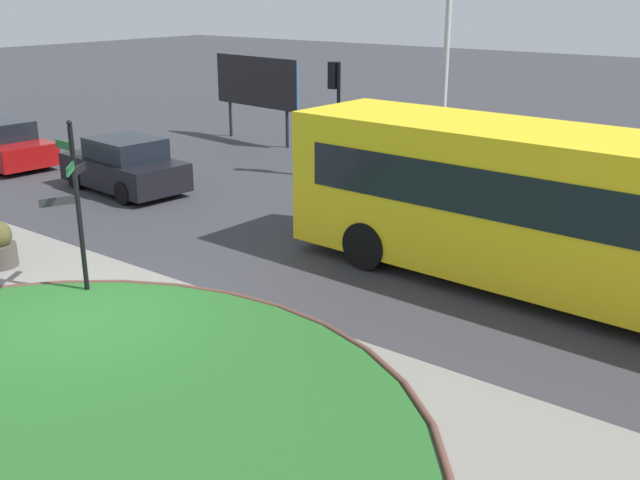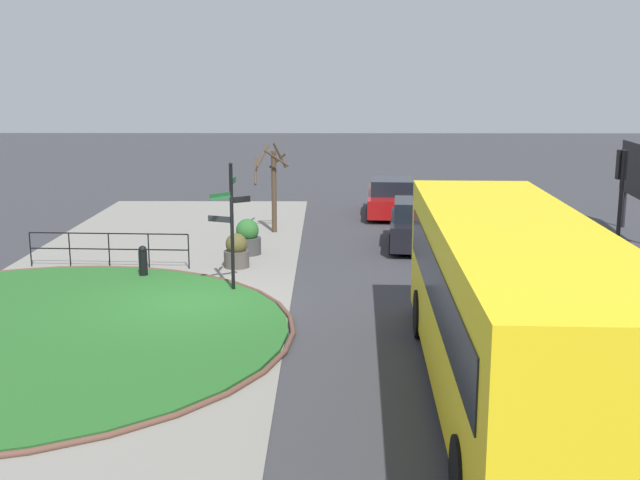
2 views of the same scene
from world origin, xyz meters
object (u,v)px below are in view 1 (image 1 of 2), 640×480
(bus_yellow, at_px, (553,209))
(signpost_directional, at_px, (75,199))
(car_near_lane, at_px, (125,166))
(billboard_left, at_px, (257,83))
(lamppost_tall, at_px, (448,31))
(traffic_light_near, at_px, (335,94))

(bus_yellow, bearing_deg, signpost_directional, 40.68)
(signpost_directional, xyz_separation_m, car_near_lane, (-5.52, 5.38, -1.16))
(car_near_lane, bearing_deg, billboard_left, -70.96)
(signpost_directional, bearing_deg, bus_yellow, 38.43)
(signpost_directional, height_order, car_near_lane, signpost_directional)
(bus_yellow, relative_size, lamppost_tall, 1.31)
(bus_yellow, bearing_deg, car_near_lane, 2.53)
(lamppost_tall, bearing_deg, traffic_light_near, -162.36)
(traffic_light_near, xyz_separation_m, lamppost_tall, (3.09, 0.98, 1.84))
(signpost_directional, height_order, lamppost_tall, lamppost_tall)
(car_near_lane, height_order, traffic_light_near, traffic_light_near)
(car_near_lane, height_order, billboard_left, billboard_left)
(signpost_directional, bearing_deg, traffic_light_near, 99.55)
(signpost_directional, xyz_separation_m, lamppost_tall, (1.36, 11.27, 2.50))
(traffic_light_near, distance_m, billboard_left, 6.28)
(car_near_lane, xyz_separation_m, billboard_left, (-1.85, 7.66, 1.46))
(bus_yellow, height_order, car_near_lane, bus_yellow)
(signpost_directional, distance_m, traffic_light_near, 10.46)
(lamppost_tall, bearing_deg, bus_yellow, -46.72)
(lamppost_tall, distance_m, billboard_left, 9.17)
(lamppost_tall, bearing_deg, billboard_left, 168.56)
(bus_yellow, distance_m, billboard_left, 16.13)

